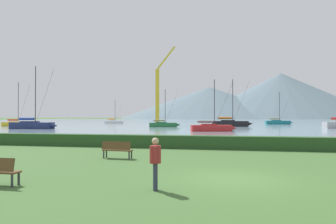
{
  "coord_description": "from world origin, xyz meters",
  "views": [
    {
      "loc": [
        0.08,
        -12.02,
        2.32
      ],
      "look_at": [
        -13.47,
        52.01,
        3.23
      ],
      "focal_mm": 34.05,
      "sensor_mm": 36.0,
      "label": 1
    }
  ],
  "objects": [
    {
      "name": "park_bench_near_path",
      "position": [
        -6.29,
        4.53,
        0.53
      ],
      "size": [
        1.72,
        0.61,
        0.95
      ],
      "rotation": [
        0.0,
        0.0,
        -0.08
      ],
      "color": "brown",
      "rests_on": "ground_plane"
    },
    {
      "name": "distant_hill_central_peak",
      "position": [
        -28.47,
        350.9,
        17.82
      ],
      "size": [
        200.98,
        200.98,
        35.63
      ],
      "primitive_type": "cone",
      "color": "slate",
      "rests_on": "ground_plane"
    },
    {
      "name": "sailboat_slip_1",
      "position": [
        12.36,
        86.24,
        0.65
      ],
      "size": [
        8.02,
        3.13,
        9.35
      ],
      "rotation": [
        0.0,
        0.0,
        0.12
      ],
      "color": "#19707A",
      "rests_on": "harbor_water"
    },
    {
      "name": "sailboat_slip_7",
      "position": [
        -15.34,
        55.88,
        0.57
      ],
      "size": [
        7.03,
        3.52,
        8.28
      ],
      "rotation": [
        0.0,
        0.0,
        0.26
      ],
      "color": "#236B38",
      "rests_on": "harbor_water"
    },
    {
      "name": "hedge_line",
      "position": [
        0.0,
        11.0,
        0.46
      ],
      "size": [
        80.0,
        1.2,
        0.93
      ],
      "primitive_type": "cube",
      "color": "#284C23",
      "rests_on": "ground_plane"
    },
    {
      "name": "person_seated_viewer",
      "position": [
        -2.38,
        -2.31,
        0.97
      ],
      "size": [
        0.36,
        0.55,
        1.65
      ],
      "rotation": [
        0.0,
        0.0,
        0.3
      ],
      "color": "#2D3347",
      "rests_on": "ground_plane"
    },
    {
      "name": "sailboat_slip_5",
      "position": [
        -50.79,
        54.41,
        0.61
      ],
      "size": [
        7.27,
        2.92,
        10.45
      ],
      "rotation": [
        0.0,
        0.0,
        0.13
      ],
      "color": "gold",
      "rests_on": "harbor_water"
    },
    {
      "name": "ground_plane",
      "position": [
        0.0,
        0.0,
        0.0
      ],
      "size": [
        1000.0,
        1000.0,
        0.0
      ],
      "primitive_type": "plane",
      "color": "#3D602D"
    },
    {
      "name": "sailboat_slip_6",
      "position": [
        -3.53,
        38.09,
        0.59
      ],
      "size": [
        7.3,
        3.71,
        8.11
      ],
      "rotation": [
        0.0,
        0.0,
        0.27
      ],
      "color": "red",
      "rests_on": "harbor_water"
    },
    {
      "name": "distant_hill_west_ridge",
      "position": [
        49.57,
        359.52,
        25.24
      ],
      "size": [
        201.01,
        201.01,
        50.48
      ],
      "primitive_type": "cone",
      "color": "slate",
      "rests_on": "ground_plane"
    },
    {
      "name": "dock_crane",
      "position": [
        -19.0,
        65.97,
        6.42
      ],
      "size": [
        5.6,
        2.0,
        19.92
      ],
      "color": "#333338",
      "rests_on": "ground_plane"
    },
    {
      "name": "sailboat_slip_4",
      "position": [
        -1.04,
        62.49,
        0.76
      ],
      "size": [
        9.44,
        3.84,
        10.85
      ],
      "rotation": [
        0.0,
        0.0,
        0.14
      ],
      "color": "black",
      "rests_on": "harbor_water"
    },
    {
      "name": "sailboat_slip_10",
      "position": [
        -40.05,
        89.27,
        0.56
      ],
      "size": [
        6.88,
        2.55,
        7.88
      ],
      "rotation": [
        0.0,
        0.0,
        0.09
      ],
      "color": "white",
      "rests_on": "harbor_water"
    },
    {
      "name": "sailboat_slip_8",
      "position": [
        -37.04,
        40.96,
        0.75
      ],
      "size": [
        9.03,
        3.19,
        11.7
      ],
      "rotation": [
        0.0,
        0.0,
        0.07
      ],
      "color": "navy",
      "rests_on": "harbor_water"
    },
    {
      "name": "harbor_water",
      "position": [
        0.0,
        137.0,
        0.0
      ],
      "size": [
        320.0,
        246.0,
        0.0
      ],
      "primitive_type": "cube",
      "color": "gray",
      "rests_on": "ground_plane"
    }
  ]
}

